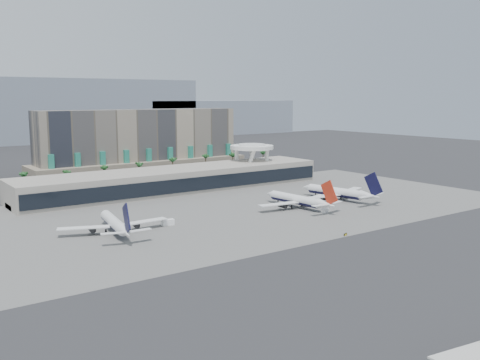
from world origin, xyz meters
TOP-DOWN VIEW (x-y plane):
  - ground at (0.00, 0.00)m, footprint 900.00×900.00m
  - apron_pad at (0.00, 55.00)m, footprint 260.00×130.00m
  - mountain_ridge at (27.88, 470.00)m, footprint 680.00×60.00m
  - hotel at (10.00, 174.41)m, footprint 140.00×30.00m
  - terminal at (0.00, 109.84)m, footprint 170.00×32.50m
  - saucer_structure at (55.00, 116.00)m, footprint 26.00×26.00m
  - palm_row at (7.00, 145.00)m, footprint 157.80×2.80m
  - airliner_left at (-62.25, 43.35)m, footprint 40.67×42.19m
  - airliner_centre at (23.13, 38.23)m, footprint 42.14×43.50m
  - airliner_right at (51.34, 40.58)m, footprint 43.82×45.46m
  - service_vehicle_a at (-40.68, 42.82)m, footprint 5.06×2.89m
  - service_vehicle_b at (25.87, 23.79)m, footprint 4.00×3.00m
  - taxiway_sign at (4.14, -8.89)m, footprint 2.07×0.90m

SIDE VIEW (x-z plane):
  - ground at x=0.00m, z-range 0.00..0.00m
  - apron_pad at x=0.00m, z-range 0.00..0.06m
  - taxiway_sign at x=4.14m, z-range 0.00..0.94m
  - service_vehicle_b at x=25.87m, z-range 0.00..1.83m
  - service_vehicle_a at x=-40.68m, z-range 0.00..2.36m
  - airliner_left at x=-62.25m, z-range -3.63..11.02m
  - airliner_centre at x=23.13m, z-range -3.72..11.29m
  - airliner_right at x=51.34m, z-range -3.91..11.88m
  - terminal at x=0.00m, z-range -0.73..13.77m
  - palm_row at x=7.00m, z-range 3.95..17.05m
  - hotel at x=10.00m, z-range -4.19..37.81m
  - saucer_structure at x=55.00m, z-range 7.51..29.40m
  - mountain_ridge at x=27.88m, z-range -5.11..64.89m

